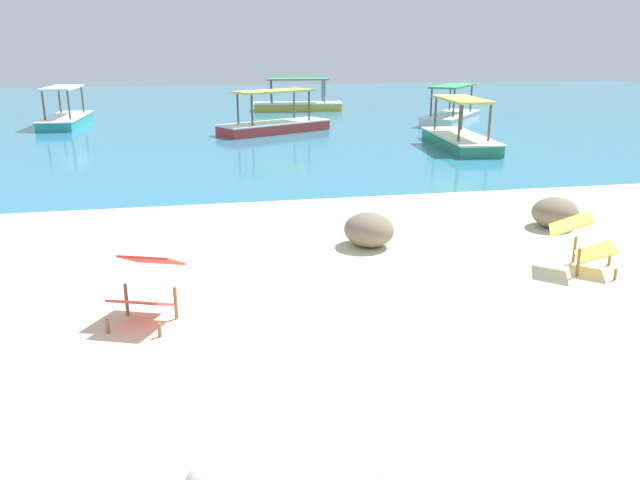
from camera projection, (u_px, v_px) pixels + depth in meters
name	position (u px, v px, depth m)	size (l,w,h in m)	color
sand_beach	(468.00, 428.00, 4.53)	(18.00, 14.00, 0.04)	beige
water_surface	(237.00, 114.00, 25.11)	(60.00, 36.00, 0.03)	teal
deck_chair_near	(583.00, 239.00, 7.53)	(0.93, 0.83, 0.68)	brown
deck_chair_far	(147.00, 283.00, 6.16)	(0.77, 0.90, 0.68)	brown
shore_rock_large	(555.00, 212.00, 9.37)	(0.74, 0.67, 0.45)	#756651
shore_rock_medium	(369.00, 230.00, 8.49)	(0.73, 0.66, 0.45)	#756651
boat_yellow	(298.00, 104.00, 26.15)	(3.76, 1.47, 1.29)	gold
boat_teal	(66.00, 117.00, 21.22)	(1.32, 3.72, 1.29)	teal
boat_white	(451.00, 115.00, 21.94)	(3.22, 3.57, 1.29)	white
boat_red	(274.00, 123.00, 19.60)	(3.78, 2.76, 1.29)	#C63833
boat_green	(460.00, 137.00, 16.79)	(1.51, 3.77, 1.29)	#338E66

